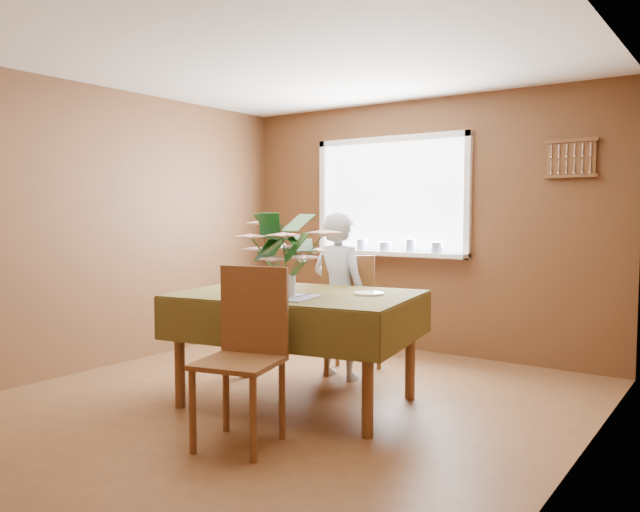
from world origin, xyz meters
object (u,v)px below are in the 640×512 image
Objects in this scene: dining_table at (297,306)px; chair_far at (351,310)px; chair_near at (245,348)px; seated_woman at (339,296)px; flower_bouquet at (287,248)px.

chair_far is (-0.09, 0.88, -0.15)m from dining_table.
chair_far is 0.98× the size of chair_near.
seated_woman reaches higher than dining_table.
flower_bouquet is at bearing 80.10° from chair_far.
dining_table is at bearing 89.93° from chair_near.
flower_bouquet is at bearing -79.70° from dining_table.
dining_table is 1.78× the size of chair_far.
chair_near is 1.77× the size of flower_bouquet.
chair_far is 1.26m from flower_bouquet.
seated_woman is (-0.13, 0.76, -0.01)m from dining_table.
chair_near is 0.76× the size of seated_woman.
flower_bouquet is at bearing 104.46° from seated_woman.
dining_table is 0.77m from seated_woman.
dining_table is 0.90m from chair_far.
flower_bouquet is (-0.11, 0.55, 0.57)m from chair_near.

